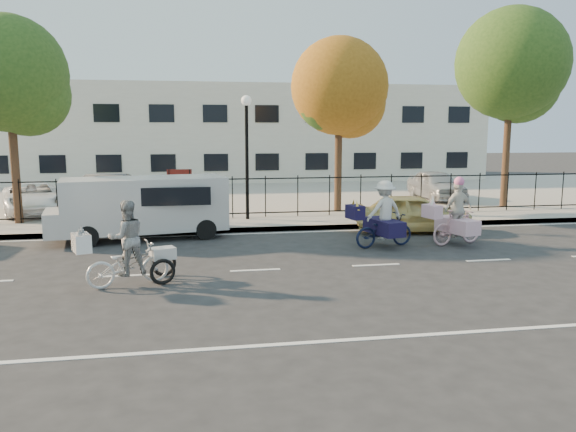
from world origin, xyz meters
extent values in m
plane|color=#333334|center=(0.00, 0.00, 0.00)|extent=(120.00, 120.00, 0.00)
cube|color=#A8A399|center=(0.00, 5.05, 0.07)|extent=(60.00, 0.10, 0.15)
cube|color=#A8A399|center=(0.00, 6.10, 0.07)|extent=(60.00, 2.20, 0.15)
cube|color=#A8A399|center=(0.00, 15.00, 0.07)|extent=(60.00, 15.60, 0.15)
cube|color=silver|center=(0.00, 25.00, 3.00)|extent=(34.00, 10.00, 6.00)
cylinder|color=black|center=(0.50, 6.80, 2.15)|extent=(0.12, 0.12, 4.00)
sphere|color=white|center=(0.50, 6.80, 4.30)|extent=(0.36, 0.36, 0.36)
cylinder|color=black|center=(-2.20, 6.80, 1.05)|extent=(0.06, 0.06, 1.80)
cylinder|color=black|center=(-1.50, 6.80, 1.05)|extent=(0.06, 0.06, 1.80)
cube|color=#59140F|center=(-1.85, 6.80, 1.65)|extent=(0.85, 0.04, 0.60)
imported|color=silver|center=(-2.83, -0.81, 0.46)|extent=(1.87, 1.19, 0.93)
imported|color=silver|center=(-2.83, -0.81, 1.04)|extent=(0.95, 0.85, 1.62)
cube|color=white|center=(-3.70, -1.14, 1.03)|extent=(0.49, 0.64, 0.37)
cone|color=white|center=(-3.70, -1.01, 1.27)|extent=(0.14, 0.14, 0.19)
cone|color=white|center=(-3.70, -1.26, 1.27)|extent=(0.14, 0.14, 0.19)
torus|color=black|center=(-2.11, -0.90, 0.29)|extent=(0.57, 0.28, 0.58)
torus|color=black|center=(-2.11, -0.18, 0.29)|extent=(0.57, 0.28, 0.58)
cube|color=white|center=(-2.11, -0.54, 0.62)|extent=(0.61, 0.52, 0.26)
imported|color=beige|center=(6.12, 2.01, 0.52)|extent=(1.78, 0.90, 1.03)
imported|color=silver|center=(6.12, 2.01, 1.04)|extent=(1.02, 0.63, 1.62)
cube|color=#E2ACC0|center=(5.22, 1.77, 1.03)|extent=(0.44, 0.63, 0.37)
cone|color=silver|center=(5.22, 1.77, 1.36)|extent=(0.12, 0.12, 0.33)
cube|color=#E2ACC0|center=(6.12, 2.01, 0.57)|extent=(0.89, 1.44, 0.41)
sphere|color=pink|center=(6.12, 2.01, 1.84)|extent=(0.29, 0.29, 0.29)
imported|color=black|center=(3.92, 2.06, 0.48)|extent=(1.91, 1.03, 0.95)
imported|color=silver|center=(3.92, 2.06, 1.06)|extent=(1.19, 0.85, 1.66)
cube|color=#151035|center=(2.99, 1.85, 1.06)|extent=(0.44, 0.64, 0.38)
cone|color=gold|center=(2.99, 2.04, 1.27)|extent=(0.13, 0.25, 0.34)
cone|color=gold|center=(2.99, 1.66, 1.27)|extent=(0.13, 0.25, 0.34)
cube|color=#151035|center=(3.92, 2.06, 0.58)|extent=(0.88, 1.47, 0.42)
cube|color=silver|center=(-2.86, 4.50, 1.07)|extent=(5.05, 2.56, 1.61)
cube|color=silver|center=(-5.49, 4.50, 0.62)|extent=(0.73, 1.79, 0.71)
cylinder|color=black|center=(-4.55, 3.72, 0.31)|extent=(0.65, 0.33, 0.62)
cylinder|color=black|center=(-4.55, 5.28, 0.31)|extent=(0.65, 0.33, 0.62)
cylinder|color=black|center=(-1.16, 3.72, 0.31)|extent=(0.65, 0.33, 0.62)
cylinder|color=black|center=(-1.16, 5.28, 0.31)|extent=(0.65, 0.33, 0.62)
imported|color=tan|center=(5.64, 4.07, 0.63)|extent=(3.87, 1.97, 1.26)
imported|color=black|center=(-4.74, 6.16, 0.93)|extent=(0.60, 0.42, 1.55)
imported|color=white|center=(-7.39, 9.50, 0.75)|extent=(3.24, 4.72, 1.20)
imported|color=#4E5155|center=(-4.81, 9.54, 0.86)|extent=(2.30, 4.53, 1.43)
imported|color=#AEB2B6|center=(9.54, 10.98, 0.82)|extent=(1.59, 3.91, 1.33)
cylinder|color=#442D1D|center=(-7.30, 7.30, 2.24)|extent=(0.28, 0.28, 4.49)
sphere|color=#385B1E|center=(-7.30, 7.30, 5.13)|extent=(3.85, 3.85, 3.85)
sphere|color=#385B1E|center=(-6.80, 7.50, 4.49)|extent=(2.82, 2.82, 2.82)
cylinder|color=#442D1D|center=(4.16, 8.12, 2.16)|extent=(0.28, 0.28, 4.31)
sphere|color=#9F6219|center=(4.16, 8.12, 4.93)|extent=(3.70, 3.70, 3.70)
sphere|color=#9F6219|center=(4.66, 8.32, 4.31)|extent=(2.71, 2.71, 2.71)
cylinder|color=#442D1D|center=(11.24, 8.20, 2.58)|extent=(0.28, 0.28, 5.17)
sphere|color=#385B1E|center=(11.24, 8.20, 5.91)|extent=(4.43, 4.43, 4.43)
sphere|color=#385B1E|center=(11.74, 8.40, 5.17)|extent=(3.25, 3.25, 3.25)
camera|label=1|loc=(-1.45, -12.93, 3.33)|focal=35.00mm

